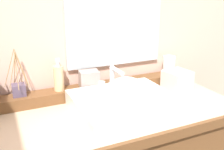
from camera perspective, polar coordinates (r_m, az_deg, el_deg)
wall_back at (r=1.45m, az=-7.93°, el=13.00°), size 3.01×0.20×2.52m
back_ledge at (r=1.38m, az=-5.17°, el=-3.40°), size 1.22×0.10×0.06m
sink_basin at (r=1.19m, az=3.00°, el=-6.64°), size 0.45×0.39×0.29m
soap_dispenser at (r=1.31m, az=-11.55°, el=-0.52°), size 0.05×0.05×0.16m
tumbler_cup at (r=1.59m, az=12.32°, el=2.17°), size 0.07×0.07×0.10m
reed_diffuser at (r=1.31m, az=-19.71°, el=-2.86°), size 0.11×0.09×0.23m
trinket_box at (r=1.34m, az=-5.03°, el=-0.84°), size 0.11×0.09×0.08m
tissue_box at (r=1.50m, az=14.01°, el=-1.11°), size 0.14×0.14×0.11m
mirror at (r=1.41m, az=0.75°, el=14.95°), size 0.55×0.02×0.64m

